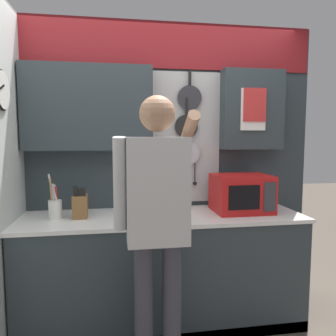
{
  "coord_description": "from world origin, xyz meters",
  "views": [
    {
      "loc": [
        -0.37,
        -2.56,
        1.55
      ],
      "look_at": [
        0.07,
        0.22,
        1.27
      ],
      "focal_mm": 35.0,
      "sensor_mm": 36.0,
      "label": 1
    }
  ],
  "objects_px": {
    "knife_block": "(80,206)",
    "utensil_crock": "(55,207)",
    "microwave": "(241,193)",
    "person": "(157,212)"
  },
  "relations": [
    {
      "from": "microwave",
      "to": "knife_block",
      "type": "xyz_separation_m",
      "value": [
        -1.32,
        0.0,
        -0.06
      ]
    },
    {
      "from": "utensil_crock",
      "to": "person",
      "type": "bearing_deg",
      "value": -39.24
    },
    {
      "from": "knife_block",
      "to": "utensil_crock",
      "type": "distance_m",
      "value": 0.19
    },
    {
      "from": "microwave",
      "to": "utensil_crock",
      "type": "relative_size",
      "value": 1.32
    },
    {
      "from": "microwave",
      "to": "utensil_crock",
      "type": "distance_m",
      "value": 1.51
    },
    {
      "from": "knife_block",
      "to": "utensil_crock",
      "type": "height_order",
      "value": "utensil_crock"
    },
    {
      "from": "knife_block",
      "to": "utensil_crock",
      "type": "xyz_separation_m",
      "value": [
        -0.19,
        0.0,
        -0.01
      ]
    },
    {
      "from": "utensil_crock",
      "to": "person",
      "type": "relative_size",
      "value": 0.2
    },
    {
      "from": "person",
      "to": "knife_block",
      "type": "bearing_deg",
      "value": 132.13
    },
    {
      "from": "knife_block",
      "to": "utensil_crock",
      "type": "relative_size",
      "value": 0.74
    }
  ]
}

